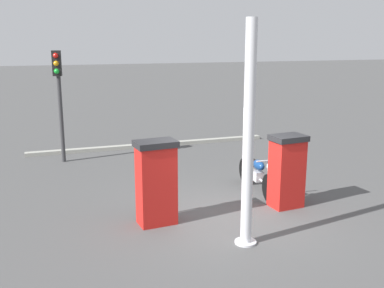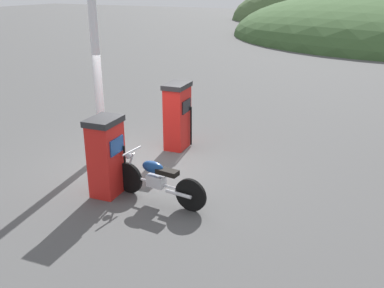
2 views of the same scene
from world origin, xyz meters
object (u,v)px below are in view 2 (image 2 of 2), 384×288
at_px(fuel_pump_near, 106,156).
at_px(fuel_pump_far, 177,116).
at_px(motorcycle_near_pump, 157,179).
at_px(canopy_support_pole, 98,79).

xyz_separation_m(fuel_pump_near, fuel_pump_far, (-0.00, 2.95, 0.05)).
relative_size(fuel_pump_far, motorcycle_near_pump, 0.80).
bearing_deg(fuel_pump_near, motorcycle_near_pump, 9.20).
relative_size(fuel_pump_far, canopy_support_pole, 0.43).
relative_size(fuel_pump_near, canopy_support_pole, 0.41).
distance_m(fuel_pump_near, motorcycle_near_pump, 1.14).
distance_m(fuel_pump_far, canopy_support_pole, 2.20).
distance_m(fuel_pump_near, fuel_pump_far, 2.95).
height_order(fuel_pump_far, motorcycle_near_pump, fuel_pump_far).
bearing_deg(fuel_pump_far, canopy_support_pole, -137.50).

